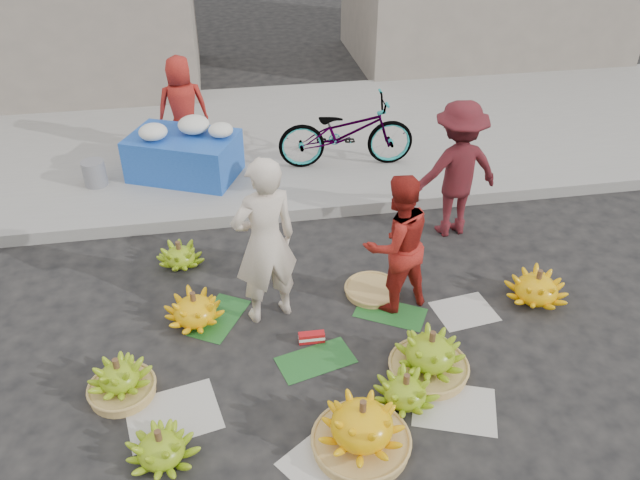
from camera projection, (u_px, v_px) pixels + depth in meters
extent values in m
plane|color=black|center=(323.00, 343.00, 5.56)|extent=(80.00, 80.00, 0.00)
cube|color=gray|center=(291.00, 211.00, 7.32)|extent=(40.00, 0.25, 0.15)
cube|color=gray|center=(272.00, 138.00, 9.05)|extent=(40.00, 4.00, 0.12)
cylinder|color=#AD8748|center=(122.00, 390.00, 5.04)|extent=(0.52, 0.52, 0.09)
cylinder|color=#523621|center=(116.00, 365.00, 4.89)|extent=(0.05, 0.05, 0.12)
cylinder|color=#523621|center=(158.00, 437.00, 4.41)|extent=(0.05, 0.05, 0.12)
cylinder|color=#AD8748|center=(361.00, 443.00, 4.61)|extent=(0.72, 0.72, 0.09)
cylinder|color=#523621|center=(363.00, 408.00, 4.40)|extent=(0.05, 0.05, 0.12)
cylinder|color=#523621|center=(406.00, 381.00, 4.86)|extent=(0.05, 0.05, 0.12)
cylinder|color=#AD8748|center=(428.00, 368.00, 5.24)|extent=(0.65, 0.65, 0.09)
cylinder|color=#523621|center=(432.00, 338.00, 5.05)|extent=(0.05, 0.05, 0.12)
cylinder|color=#523621|center=(539.00, 276.00, 5.90)|extent=(0.05, 0.05, 0.12)
cylinder|color=#523621|center=(193.00, 298.00, 5.64)|extent=(0.05, 0.05, 0.12)
cylinder|color=#523621|center=(178.00, 247.00, 6.42)|extent=(0.05, 0.05, 0.12)
cylinder|color=#AD8748|center=(372.00, 290.00, 6.14)|extent=(0.54, 0.54, 0.06)
cube|color=red|center=(312.00, 337.00, 5.55)|extent=(0.23, 0.08, 0.10)
imported|color=beige|center=(265.00, 242.00, 5.44)|extent=(0.69, 0.55, 1.64)
imported|color=red|center=(397.00, 244.00, 5.66)|extent=(0.78, 0.68, 1.37)
imported|color=maroon|center=(457.00, 170.00, 6.68)|extent=(1.06, 0.69, 1.54)
cube|color=blue|center=(184.00, 156.00, 7.82)|extent=(1.51, 1.27, 0.54)
ellipsoid|color=white|center=(153.00, 132.00, 7.53)|extent=(0.35, 0.35, 0.19)
ellipsoid|color=white|center=(194.00, 125.00, 7.68)|extent=(0.39, 0.39, 0.21)
ellipsoid|color=white|center=(221.00, 131.00, 7.61)|extent=(0.30, 0.30, 0.17)
cylinder|color=slate|center=(95.00, 173.00, 7.67)|extent=(0.28, 0.28, 0.32)
imported|color=red|center=(183.00, 107.00, 8.11)|extent=(0.71, 0.52, 1.34)
imported|color=gray|center=(346.00, 132.00, 7.97)|extent=(0.72, 1.78, 0.92)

